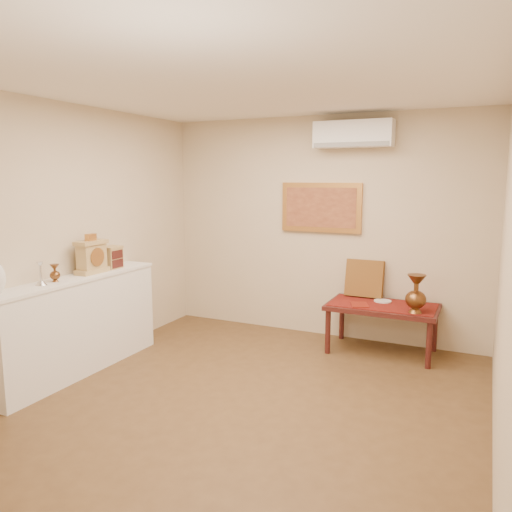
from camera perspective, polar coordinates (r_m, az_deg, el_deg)
The scene contains 18 objects.
floor at distance 4.53m, azimuth -1.97°, elevation -16.68°, with size 4.50×4.50×0.00m, color brown.
ceiling at distance 4.15m, azimuth -2.18°, elevation 19.23°, with size 4.50×4.50×0.00m, color white.
wall_back at distance 6.20m, azimuth 7.48°, elevation 3.23°, with size 4.00×0.02×2.70m, color beige.
wall_left at distance 5.34m, azimuth -21.54°, elevation 1.78°, with size 0.02×4.50×2.70m, color beige.
wall_right at distance 3.69m, azimuth 26.81°, elevation -1.52°, with size 0.02×4.50×2.70m, color beige.
candlestick at distance 4.99m, azimuth -23.41°, elevation -1.85°, with size 0.10×0.10×0.22m, color silver, non-canonical shape.
brass_urn_small at distance 5.10m, azimuth -22.02°, elevation -1.54°, with size 0.10×0.10×0.22m, color brown, non-canonical shape.
table_cloth at distance 5.78m, azimuth 14.27°, elevation -5.41°, with size 1.14×0.59×0.01m, color maroon.
brass_urn_tall at distance 5.47m, azimuth 17.83°, elevation -3.68°, with size 0.22×0.22×0.49m, color brown, non-canonical shape.
plate at distance 5.90m, azimuth 14.28°, elevation -5.01°, with size 0.20×0.20×0.01m, color white.
menu at distance 5.68m, azimuth 11.75°, elevation -5.47°, with size 0.18×0.25×0.01m, color maroon.
cushion at distance 6.06m, azimuth 12.29°, elevation -2.51°, with size 0.44×0.10×0.44m, color #5A2212.
display_ledge at distance 5.38m, azimuth -19.72°, elevation -7.41°, with size 0.37×2.02×0.98m.
mantel_clock at distance 5.41m, azimuth -18.25°, elevation -0.05°, with size 0.17×0.36×0.41m.
wooden_chest at distance 5.63m, azimuth -16.13°, elevation -0.15°, with size 0.16×0.21×0.24m.
low_table at distance 5.80m, azimuth 14.25°, elevation -6.07°, with size 1.20×0.70×0.55m.
painting at distance 6.16m, azimuth 7.45°, elevation 5.53°, with size 1.00×0.06×0.60m.
ac_unit at distance 5.96m, azimuth 11.07°, elevation 13.50°, with size 0.90×0.25×0.30m.
Camera 1 is at (1.87, -3.63, 1.96)m, focal length 35.00 mm.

